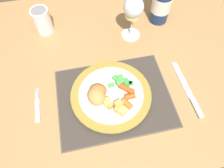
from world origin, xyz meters
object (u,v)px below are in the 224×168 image
Objects in this scene: fork at (37,107)px; drinking_cup at (42,20)px; dining_table at (120,73)px; table_knife at (189,93)px; dinner_plate at (111,95)px; wine_glass at (133,10)px.

fork is 1.24× the size of drinking_cup.
table_knife reaches higher than dining_table.
drinking_cup is (0.04, 0.34, 0.05)m from fork.
dining_table is 0.29m from table_knife.
dinner_plate is (-0.07, -0.15, 0.12)m from dining_table.
dinner_plate reaches higher than fork.
drinking_cup is at bearing 163.37° from wine_glass.
dining_table is at bearing 134.49° from table_knife.
wine_glass is (0.37, 0.25, 0.12)m from fork.
wine_glass reaches higher than drinking_cup.
wine_glass reaches higher than dinner_plate.
dining_table is 0.20m from dinner_plate.
fork is at bearing -96.57° from drinking_cup.
dining_table is at bearing -37.87° from drinking_cup.
dinner_plate is at bearing -61.08° from drinking_cup.
dinner_plate is 0.31m from wine_glass.
table_knife is (0.26, -0.04, -0.01)m from dinner_plate.
drinking_cup is at bearing 83.43° from fork.
fork is at bearing -155.42° from dining_table.
drinking_cup reaches higher than dining_table.
drinking_cup reaches higher than fork.
wine_glass reaches higher than table_knife.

